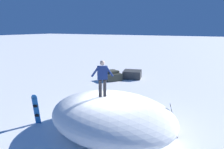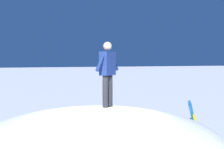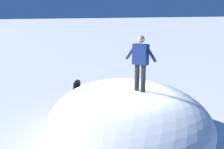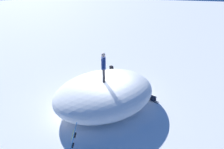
% 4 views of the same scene
% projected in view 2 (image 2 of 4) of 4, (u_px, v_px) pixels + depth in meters
% --- Properties ---
extents(snow_mound, '(6.35, 7.20, 1.78)m').
position_uv_depth(snow_mound, '(97.00, 146.00, 6.67)').
color(snow_mound, white).
rests_on(snow_mound, ground).
extents(snowboarder_standing, '(0.63, 0.85, 1.59)m').
position_uv_depth(snowboarder_standing, '(108.00, 70.00, 6.89)').
color(snowboarder_standing, black).
rests_on(snowboarder_standing, snow_mound).
extents(snowboard_secondary_upright, '(0.51, 0.45, 1.63)m').
position_uv_depth(snowboard_secondary_upright, '(194.00, 125.00, 9.01)').
color(snowboard_secondary_upright, '#2672BF').
rests_on(snowboard_secondary_upright, ground).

